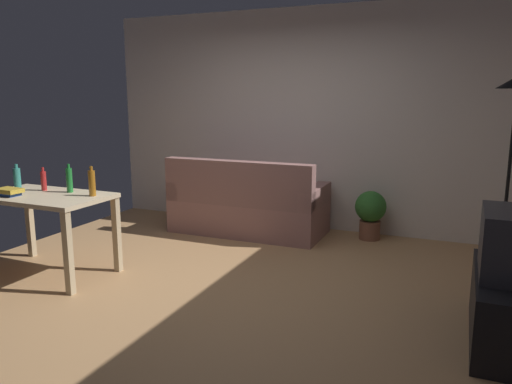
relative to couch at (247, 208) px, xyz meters
name	(u,v)px	position (x,y,z in m)	size (l,w,h in m)	color
ground_plane	(224,284)	(0.48, -1.59, -0.32)	(5.20, 4.40, 0.02)	tan
wall_rear	(302,120)	(0.48, 0.61, 1.04)	(5.20, 0.10, 2.70)	silver
couch	(247,208)	(0.00, 0.00, 0.00)	(1.83, 0.84, 0.92)	#996B66
tv_stand	(507,309)	(2.73, -1.82, -0.07)	(0.44, 1.10, 0.48)	black
desk	(44,206)	(-1.16, -2.01, 0.34)	(1.21, 0.72, 0.76)	#C6B28E
potted_plant	(370,212)	(1.43, 0.31, 0.02)	(0.36, 0.36, 0.57)	brown
bottle_tall	(17,178)	(-1.59, -1.90, 0.56)	(0.07, 0.07, 0.24)	teal
bottle_red	(44,180)	(-1.30, -1.85, 0.55)	(0.05, 0.05, 0.22)	#AD2323
bottle_green	(69,180)	(-1.01, -1.83, 0.57)	(0.06, 0.06, 0.27)	#1E722D
bottle_amber	(92,183)	(-0.69, -1.88, 0.57)	(0.06, 0.06, 0.27)	#9E6019
book_stack	(9,192)	(-1.40, -2.17, 0.49)	(0.24, 0.16, 0.07)	navy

